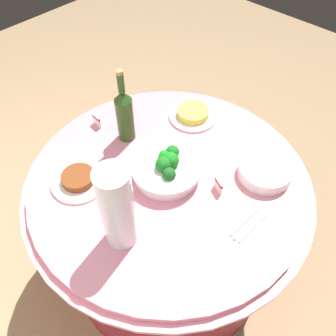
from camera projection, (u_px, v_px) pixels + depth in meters
name	position (u px, v px, depth m)	size (l,w,h in m)	color
ground_plane	(168.00, 260.00, 1.95)	(6.00, 6.00, 0.00)	#9E7F5B
buffet_table	(168.00, 224.00, 1.66)	(1.16, 1.16, 0.74)	maroon
broccoli_bowl	(166.00, 168.00, 1.36)	(0.28, 0.28, 0.12)	white
plate_stack	(265.00, 171.00, 1.37)	(0.21, 0.21, 0.05)	white
wine_bottle	(125.00, 114.00, 1.43)	(0.07, 0.07, 0.34)	#254417
decorative_fruit_vase	(118.00, 212.00, 1.10)	(0.11, 0.11, 0.34)	silver
serving_tongs	(248.00, 226.00, 1.23)	(0.05, 0.17, 0.01)	silver
food_plate_fried_egg	(193.00, 114.00, 1.60)	(0.22, 0.22, 0.04)	white
food_plate_stir_fry	(79.00, 179.00, 1.35)	(0.22, 0.22, 0.04)	white
label_placard_front	(97.00, 120.00, 1.56)	(0.05, 0.01, 0.05)	white
label_placard_mid	(218.00, 185.00, 1.32)	(0.05, 0.03, 0.05)	white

